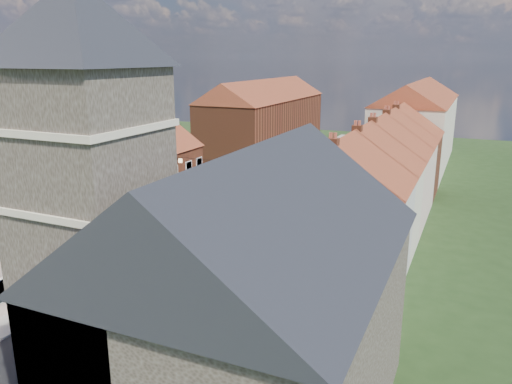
{
  "coord_description": "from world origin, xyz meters",
  "views": [
    {
      "loc": [
        16.4,
        -10.37,
        13.25
      ],
      "look_at": [
        1.78,
        22.41,
        3.5
      ],
      "focal_mm": 35.0,
      "sensor_mm": 36.0,
      "label": 1
    }
  ],
  "objects_px": {
    "car_mid": "(258,197)",
    "car_far": "(282,175)",
    "church": "(231,284)",
    "car_distant": "(315,159)",
    "pedestrian_left": "(93,260)",
    "lamppost": "(175,191)",
    "car_near": "(113,281)",
    "pedestrian_right": "(254,254)"
  },
  "relations": [
    {
      "from": "car_mid",
      "to": "car_far",
      "type": "bearing_deg",
      "value": 112.02
    },
    {
      "from": "church",
      "to": "car_distant",
      "type": "bearing_deg",
      "value": 103.88
    },
    {
      "from": "pedestrian_left",
      "to": "car_mid",
      "type": "bearing_deg",
      "value": 64.78
    },
    {
      "from": "lamppost",
      "to": "car_near",
      "type": "bearing_deg",
      "value": -79.0
    },
    {
      "from": "pedestrian_right",
      "to": "car_far",
      "type": "bearing_deg",
      "value": -85.72
    },
    {
      "from": "lamppost",
      "to": "pedestrian_left",
      "type": "relative_size",
      "value": 3.24
    },
    {
      "from": "pedestrian_left",
      "to": "pedestrian_right",
      "type": "distance_m",
      "value": 10.06
    },
    {
      "from": "lamppost",
      "to": "car_near",
      "type": "distance_m",
      "value": 10.13
    },
    {
      "from": "pedestrian_left",
      "to": "pedestrian_right",
      "type": "bearing_deg",
      "value": 15.0
    },
    {
      "from": "car_mid",
      "to": "car_distant",
      "type": "distance_m",
      "value": 19.76
    },
    {
      "from": "car_mid",
      "to": "car_distant",
      "type": "bearing_deg",
      "value": 105.74
    },
    {
      "from": "car_mid",
      "to": "pedestrian_right",
      "type": "distance_m",
      "value": 14.47
    },
    {
      "from": "car_distant",
      "to": "pedestrian_right",
      "type": "relative_size",
      "value": 2.21
    },
    {
      "from": "car_far",
      "to": "pedestrian_left",
      "type": "height_order",
      "value": "pedestrian_left"
    },
    {
      "from": "church",
      "to": "pedestrian_right",
      "type": "height_order",
      "value": "church"
    },
    {
      "from": "car_near",
      "to": "pedestrian_left",
      "type": "distance_m",
      "value": 2.88
    },
    {
      "from": "car_distant",
      "to": "pedestrian_right",
      "type": "bearing_deg",
      "value": -64.81
    },
    {
      "from": "lamppost",
      "to": "pedestrian_right",
      "type": "distance_m",
      "value": 8.88
    },
    {
      "from": "car_distant",
      "to": "pedestrian_right",
      "type": "height_order",
      "value": "pedestrian_right"
    },
    {
      "from": "church",
      "to": "car_far",
      "type": "height_order",
      "value": "church"
    },
    {
      "from": "car_far",
      "to": "car_distant",
      "type": "bearing_deg",
      "value": 71.63
    },
    {
      "from": "church",
      "to": "car_near",
      "type": "height_order",
      "value": "church"
    },
    {
      "from": "church",
      "to": "pedestrian_left",
      "type": "height_order",
      "value": "church"
    },
    {
      "from": "pedestrian_right",
      "to": "car_near",
      "type": "bearing_deg",
      "value": 34.2
    },
    {
      "from": "church",
      "to": "pedestrian_right",
      "type": "relative_size",
      "value": 8.66
    },
    {
      "from": "car_mid",
      "to": "car_distant",
      "type": "xyz_separation_m",
      "value": [
        -0.67,
        19.75,
        -0.18
      ]
    },
    {
      "from": "car_near",
      "to": "lamppost",
      "type": "bearing_deg",
      "value": 85.25
    },
    {
      "from": "car_far",
      "to": "pedestrian_right",
      "type": "relative_size",
      "value": 2.4
    },
    {
      "from": "car_distant",
      "to": "church",
      "type": "bearing_deg",
      "value": -61.7
    },
    {
      "from": "car_near",
      "to": "pedestrian_right",
      "type": "distance_m",
      "value": 8.88
    },
    {
      "from": "lamppost",
      "to": "pedestrian_left",
      "type": "xyz_separation_m",
      "value": [
        -0.69,
        -8.26,
        -2.49
      ]
    },
    {
      "from": "car_mid",
      "to": "car_far",
      "type": "relative_size",
      "value": 1.04
    },
    {
      "from": "pedestrian_right",
      "to": "car_mid",
      "type": "bearing_deg",
      "value": -79.83
    },
    {
      "from": "lamppost",
      "to": "car_near",
      "type": "xyz_separation_m",
      "value": [
        1.86,
        -9.56,
        -2.81
      ]
    },
    {
      "from": "church",
      "to": "pedestrian_left",
      "type": "relative_size",
      "value": 8.21
    },
    {
      "from": "car_mid",
      "to": "pedestrian_left",
      "type": "height_order",
      "value": "pedestrian_left"
    },
    {
      "from": "car_far",
      "to": "car_distant",
      "type": "distance_m",
      "value": 10.09
    },
    {
      "from": "car_distant",
      "to": "lamppost",
      "type": "bearing_deg",
      "value": -78.7
    },
    {
      "from": "car_distant",
      "to": "pedestrian_left",
      "type": "relative_size",
      "value": 2.1
    },
    {
      "from": "car_near",
      "to": "pedestrian_left",
      "type": "height_order",
      "value": "pedestrian_left"
    },
    {
      "from": "car_far",
      "to": "pedestrian_left",
      "type": "relative_size",
      "value": 2.28
    },
    {
      "from": "car_distant",
      "to": "pedestrian_left",
      "type": "bearing_deg",
      "value": -79.07
    }
  ]
}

